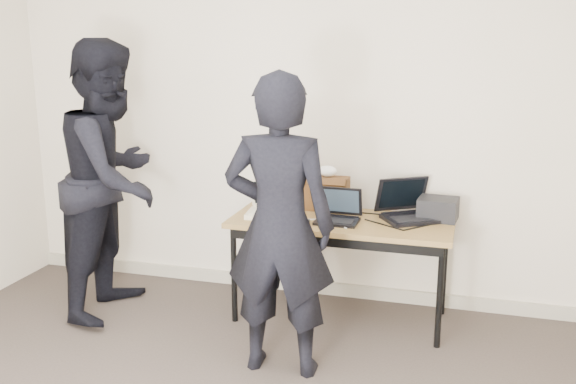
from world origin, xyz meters
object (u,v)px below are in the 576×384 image
at_px(laptop_beige, 269,208).
at_px(person_typist, 279,227).
at_px(equipment_box, 438,209).
at_px(person_observer, 113,179).
at_px(laptop_right, 408,210).
at_px(leather_satchel, 323,192).
at_px(laptop_center, 339,214).
at_px(desk, 341,228).

relative_size(laptop_beige, person_typist, 0.18).
xyz_separation_m(equipment_box, person_observer, (-2.21, -0.45, 0.17)).
relative_size(laptop_right, leather_satchel, 1.37).
xyz_separation_m(leather_satchel, person_observer, (-1.40, -0.48, 0.12)).
relative_size(laptop_center, laptop_right, 0.58).
bearing_deg(laptop_right, desk, 168.59).
bearing_deg(leather_satchel, person_typist, -90.03).
xyz_separation_m(laptop_beige, equipment_box, (1.14, 0.21, 0.03)).
distance_m(laptop_center, person_typist, 0.79).
height_order(laptop_center, person_observer, person_observer).
bearing_deg(person_typist, laptop_right, -127.46).
xyz_separation_m(desk, laptop_center, (-0.01, -0.03, 0.11)).
distance_m(equipment_box, person_typist, 1.29).
relative_size(laptop_right, person_typist, 0.28).
height_order(desk, person_typist, person_typist).
bearing_deg(laptop_beige, laptop_center, -7.98).
relative_size(laptop_center, leather_satchel, 0.79).
xyz_separation_m(laptop_center, person_observer, (-1.57, -0.23, 0.19)).
xyz_separation_m(laptop_right, equipment_box, (0.20, 0.03, 0.01)).
bearing_deg(laptop_center, laptop_beige, 179.83).
height_order(desk, laptop_right, laptop_right).
xyz_separation_m(equipment_box, person_typist, (-0.84, -0.98, 0.09)).
bearing_deg(equipment_box, person_observer, -168.53).
xyz_separation_m(desk, laptop_right, (0.43, 0.17, 0.12)).
bearing_deg(equipment_box, laptop_right, -172.31).
bearing_deg(laptop_right, person_observer, 159.50).
bearing_deg(laptop_center, person_typist, -102.89).
height_order(laptop_center, person_typist, person_typist).
bearing_deg(desk, laptop_center, -113.40).
relative_size(desk, laptop_center, 5.21).
height_order(desk, equipment_box, equipment_box).
bearing_deg(laptop_right, person_typist, -156.21).
relative_size(equipment_box, person_typist, 0.15).
height_order(laptop_center, laptop_right, laptop_right).
relative_size(person_typist, person_observer, 0.92).
bearing_deg(person_typist, laptop_beige, -71.95).
height_order(laptop_right, person_observer, person_observer).
relative_size(laptop_beige, laptop_center, 1.10).
xyz_separation_m(desk, person_typist, (-0.21, -0.78, 0.22)).
bearing_deg(person_typist, laptop_center, -107.88).
bearing_deg(laptop_center, desk, 67.59).
relative_size(laptop_beige, leather_satchel, 0.87).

